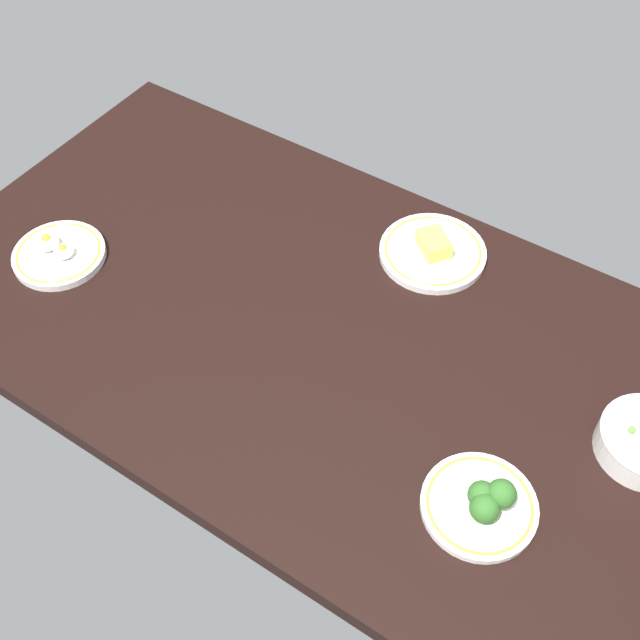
% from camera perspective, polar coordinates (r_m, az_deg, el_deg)
% --- Properties ---
extents(dining_table, '(1.57, 0.84, 0.04)m').
position_cam_1_polar(dining_table, '(1.48, 0.00, -0.97)').
color(dining_table, black).
rests_on(dining_table, ground).
extents(plate_eggs, '(0.18, 0.18, 0.05)m').
position_cam_1_polar(plate_eggs, '(1.66, -18.35, 4.59)').
color(plate_eggs, white).
rests_on(plate_eggs, dining_table).
extents(plate_cheese, '(0.21, 0.21, 0.05)m').
position_cam_1_polar(plate_cheese, '(1.60, 8.14, 4.94)').
color(plate_cheese, white).
rests_on(plate_cheese, dining_table).
extents(plate_broccoli, '(0.18, 0.18, 0.08)m').
position_cam_1_polar(plate_broccoli, '(1.28, 11.64, -12.84)').
color(plate_broccoli, white).
rests_on(plate_broccoli, dining_table).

